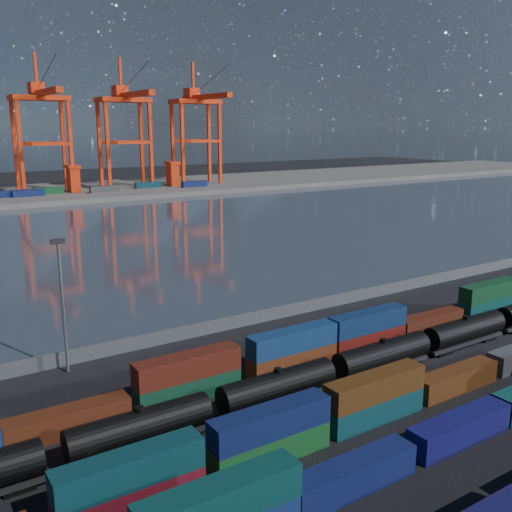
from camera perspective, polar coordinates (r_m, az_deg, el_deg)
ground at (r=68.08m, az=14.28°, el=-13.08°), size 700.00×700.00×0.00m
harbor_water at (r=155.57m, az=-15.24°, el=1.62°), size 700.00×700.00×0.00m
far_quay at (r=256.44m, az=-22.61°, el=5.64°), size 700.00×70.00×2.00m
container_row_south at (r=58.66m, az=19.17°, el=-15.73°), size 139.60×2.53×5.39m
container_row_mid at (r=57.11m, az=7.25°, el=-16.01°), size 140.77×2.40×5.11m
container_row_north at (r=76.03m, az=8.95°, el=-8.29°), size 142.27×2.46×5.24m
tanker_string at (r=66.69m, az=7.74°, el=-11.27°), size 122.67×3.04×4.36m
waterfront_fence at (r=87.40m, az=0.72°, el=-6.01°), size 160.12×0.12×2.20m
yard_light_mast at (r=71.47m, az=-18.80°, el=-4.11°), size 1.60×0.40×16.60m
straddle_carriers at (r=245.53m, az=-22.88°, el=6.93°), size 140.00×7.00×11.10m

